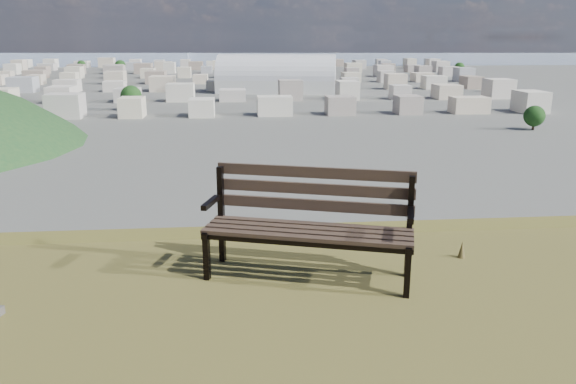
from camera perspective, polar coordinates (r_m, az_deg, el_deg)
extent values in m
cube|color=#432F26|center=(5.05, 1.64, -4.71)|extent=(1.87, 0.66, 0.04)
cube|color=#432F26|center=(5.17, 1.90, -4.23)|extent=(1.87, 0.66, 0.04)
cube|color=#432F26|center=(5.29, 2.14, -3.77)|extent=(1.87, 0.66, 0.04)
cube|color=#432F26|center=(5.41, 2.37, -3.33)|extent=(1.87, 0.66, 0.04)
cube|color=#432F26|center=(5.43, 2.55, -1.33)|extent=(1.86, 0.61, 0.11)
cube|color=#432F26|center=(5.42, 2.61, 0.33)|extent=(1.86, 0.61, 0.11)
cube|color=#432F26|center=(5.40, 2.68, 2.00)|extent=(1.86, 0.61, 0.11)
cube|color=black|center=(5.34, -8.28, -6.42)|extent=(0.07, 0.08, 0.47)
cube|color=black|center=(5.67, -6.79, -2.31)|extent=(0.07, 0.08, 0.99)
cube|color=black|center=(5.46, -7.59, -3.62)|extent=(0.21, 0.53, 0.05)
cube|color=black|center=(5.33, -7.88, -1.07)|extent=(0.17, 0.39, 0.05)
cube|color=black|center=(5.05, 12.05, -7.96)|extent=(0.07, 0.08, 0.47)
cube|color=black|center=(5.39, 12.23, -3.51)|extent=(0.07, 0.08, 0.99)
cube|color=black|center=(5.17, 12.19, -4.95)|extent=(0.21, 0.53, 0.05)
cube|color=black|center=(5.03, 12.36, -2.29)|extent=(0.17, 0.39, 0.05)
cube|color=black|center=(5.05, 1.61, -5.27)|extent=(1.86, 0.61, 0.04)
cube|color=black|center=(5.43, 2.39, -3.78)|extent=(1.86, 0.61, 0.04)
cone|color=brown|center=(6.11, 17.26, -5.59)|extent=(0.08, 0.08, 0.18)
cube|color=silver|center=(291.04, -1.13, 10.73)|extent=(62.75, 35.56, 6.57)
cylinder|color=white|center=(290.79, -1.13, 11.38)|extent=(62.75, 35.56, 24.97)
cube|color=silver|center=(212.13, -21.91, 7.93)|extent=(11.00, 11.00, 7.00)
cube|color=#A6998E|center=(206.62, -15.46, 8.31)|extent=(11.00, 11.00, 7.00)
cube|color=beige|center=(203.80, -8.74, 8.59)|extent=(11.00, 11.00, 7.00)
cube|color=#AAABAF|center=(203.79, -1.91, 8.76)|extent=(11.00, 11.00, 7.00)
cube|color=beige|center=(206.58, 4.83, 8.81)|extent=(11.00, 11.00, 7.00)
cube|color=gray|center=(212.07, 11.30, 8.74)|extent=(11.00, 11.00, 7.00)
cube|color=beige|center=(220.06, 17.38, 8.57)|extent=(11.00, 11.00, 7.00)
cube|color=beige|center=(230.28, 22.96, 8.34)|extent=(11.00, 11.00, 7.00)
cube|color=#A6998E|center=(270.79, -26.37, 8.85)|extent=(11.00, 11.00, 7.00)
cube|color=beige|center=(263.23, -21.44, 9.24)|extent=(11.00, 11.00, 7.00)
cube|color=#AAABAF|center=(257.69, -16.24, 9.57)|extent=(11.00, 11.00, 7.00)
cube|color=beige|center=(254.31, -10.85, 9.83)|extent=(11.00, 11.00, 7.00)
cube|color=gray|center=(253.16, -5.35, 10.01)|extent=(11.00, 11.00, 7.00)
cube|color=beige|center=(254.29, 0.15, 10.10)|extent=(11.00, 11.00, 7.00)
cube|color=beige|center=(257.66, 5.55, 10.10)|extent=(11.00, 11.00, 7.00)
cube|color=silver|center=(263.18, 10.77, 10.02)|extent=(11.00, 11.00, 7.00)
cube|color=#A6998E|center=(270.72, 15.74, 9.86)|extent=(11.00, 11.00, 7.00)
cube|color=beige|center=(280.12, 20.39, 9.65)|extent=(11.00, 11.00, 7.00)
cube|color=beige|center=(321.69, -25.28, 9.78)|extent=(11.00, 11.00, 7.00)
cube|color=gray|center=(314.44, -21.11, 10.12)|extent=(11.00, 11.00, 7.00)
cube|color=beige|center=(308.89, -16.76, 10.41)|extent=(11.00, 11.00, 7.00)
cube|color=beige|center=(305.12, -12.26, 10.65)|extent=(11.00, 11.00, 7.00)
cube|color=silver|center=(303.22, -7.68, 10.83)|extent=(11.00, 11.00, 7.00)
cube|color=#A6998E|center=(303.21, -3.06, 10.95)|extent=(11.00, 11.00, 7.00)
cube|color=beige|center=(305.10, 1.53, 10.99)|extent=(11.00, 11.00, 7.00)
cube|color=#AAABAF|center=(308.84, 6.04, 10.97)|extent=(11.00, 11.00, 7.00)
cube|color=beige|center=(314.38, 10.41, 10.88)|extent=(11.00, 11.00, 7.00)
cube|color=gray|center=(321.62, 14.61, 10.74)|extent=(11.00, 11.00, 7.00)
cube|color=beige|center=(330.45, 18.60, 10.55)|extent=(11.00, 11.00, 7.00)
cube|color=silver|center=(372.73, -24.49, 10.45)|extent=(11.00, 11.00, 7.00)
cube|color=#A6998E|center=(365.70, -20.88, 10.75)|extent=(11.00, 11.00, 7.00)
cube|color=beige|center=(360.14, -17.13, 11.01)|extent=(11.00, 11.00, 7.00)
cube|color=#AAABAF|center=(356.11, -13.28, 11.23)|extent=(11.00, 11.00, 7.00)
cube|color=beige|center=(353.67, -9.35, 11.41)|extent=(11.00, 11.00, 7.00)
cube|color=gray|center=(352.85, -5.38, 11.53)|extent=(11.00, 11.00, 7.00)
cube|color=beige|center=(353.66, -1.41, 11.60)|extent=(11.00, 11.00, 7.00)
cube|color=beige|center=(356.09, 2.52, 11.62)|extent=(11.00, 11.00, 7.00)
cube|color=silver|center=(360.10, 6.39, 11.58)|extent=(11.00, 11.00, 7.00)
cube|color=#A6998E|center=(365.65, 10.15, 11.50)|extent=(11.00, 11.00, 7.00)
cube|color=beige|center=(372.66, 13.78, 11.37)|extent=(11.00, 11.00, 7.00)
cube|color=#AAABAF|center=(381.06, 17.27, 11.21)|extent=(11.00, 11.00, 7.00)
cube|color=beige|center=(431.94, -26.95, 10.67)|extent=(11.00, 11.00, 7.00)
cube|color=gray|center=(423.86, -23.88, 10.96)|extent=(11.00, 11.00, 7.00)
cube|color=beige|center=(417.01, -20.70, 11.22)|extent=(11.00, 11.00, 7.00)
cube|color=beige|center=(411.44, -17.41, 11.46)|extent=(11.00, 11.00, 7.00)
cube|color=silver|center=(407.21, -14.04, 11.67)|extent=(11.00, 11.00, 7.00)
cube|color=#A6998E|center=(404.37, -10.61, 11.83)|extent=(11.00, 11.00, 7.00)
cube|color=beige|center=(402.93, -7.14, 11.96)|extent=(11.00, 11.00, 7.00)
cube|color=#AAABAF|center=(402.93, -3.65, 12.05)|extent=(11.00, 11.00, 7.00)
cube|color=beige|center=(404.35, -0.17, 12.09)|extent=(11.00, 11.00, 7.00)
cube|color=gray|center=(407.18, 3.27, 12.09)|extent=(11.00, 11.00, 7.00)
cube|color=beige|center=(411.40, 6.65, 12.05)|extent=(11.00, 11.00, 7.00)
cube|color=beige|center=(416.95, 9.95, 11.97)|extent=(11.00, 11.00, 7.00)
cube|color=silver|center=(423.80, 13.16, 11.85)|extent=(11.00, 11.00, 7.00)
cube|color=#A6998E|center=(431.87, 16.25, 11.71)|extent=(11.00, 11.00, 7.00)
cube|color=beige|center=(482.88, -26.16, 11.10)|extent=(11.00, 11.00, 7.00)
cube|color=#AAABAF|center=(475.06, -23.41, 11.36)|extent=(11.00, 11.00, 7.00)
cube|color=beige|center=(468.34, -20.56, 11.60)|extent=(11.00, 11.00, 7.00)
cube|color=gray|center=(462.76, -17.63, 11.81)|extent=(11.00, 11.00, 7.00)
cube|color=beige|center=(458.38, -14.64, 12.00)|extent=(11.00, 11.00, 7.00)
cube|color=beige|center=(455.22, -11.59, 12.16)|extent=(11.00, 11.00, 7.00)
cube|color=silver|center=(453.31, -8.51, 12.29)|extent=(11.00, 11.00, 7.00)
cube|color=#A6998E|center=(452.67, -5.40, 12.38)|extent=(11.00, 11.00, 7.00)
cube|color=beige|center=(453.30, -2.30, 12.44)|extent=(11.00, 11.00, 7.00)
cube|color=#AAABAF|center=(455.20, 0.80, 12.46)|extent=(11.00, 11.00, 7.00)
cube|color=beige|center=(458.35, 3.85, 12.45)|extent=(11.00, 11.00, 7.00)
cube|color=gray|center=(462.72, 6.86, 12.41)|extent=(11.00, 11.00, 7.00)
cube|color=beige|center=(468.28, 9.80, 12.33)|extent=(11.00, 11.00, 7.00)
cube|color=beige|center=(474.99, 12.66, 12.23)|extent=(11.00, 11.00, 7.00)
cube|color=silver|center=(482.81, 15.44, 12.10)|extent=(11.00, 11.00, 7.00)
cube|color=#A6998E|center=(533.91, -25.52, 11.44)|extent=(11.00, 11.00, 7.00)
cube|color=beige|center=(526.30, -23.02, 11.68)|extent=(11.00, 11.00, 7.00)
cube|color=#AAABAF|center=(519.68, -20.45, 11.89)|extent=(11.00, 11.00, 7.00)
cube|color=beige|center=(514.11, -17.81, 12.09)|extent=(11.00, 11.00, 7.00)
cube|color=gray|center=(509.60, -15.12, 12.27)|extent=(11.00, 11.00, 7.00)
cube|color=beige|center=(506.19, -12.38, 12.42)|extent=(11.00, 11.00, 7.00)
cube|color=beige|center=(503.91, -9.60, 12.55)|extent=(11.00, 11.00, 7.00)
cube|color=silver|center=(502.76, -6.81, 12.64)|extent=(11.00, 11.00, 7.00)
cube|color=#A6998E|center=(502.75, -4.01, 12.71)|extent=(11.00, 11.00, 7.00)
cube|color=beige|center=(503.89, -1.21, 12.75)|extent=(11.00, 11.00, 7.00)
cube|color=#AAABAF|center=(506.17, 1.57, 12.76)|extent=(11.00, 11.00, 7.00)
cube|color=beige|center=(509.57, 4.32, 12.74)|extent=(11.00, 11.00, 7.00)
cube|color=gray|center=(514.06, 7.02, 12.70)|extent=(11.00, 11.00, 7.00)
cube|color=beige|center=(519.63, 9.68, 12.62)|extent=(11.00, 11.00, 7.00)
cube|color=beige|center=(526.23, 12.26, 12.53)|extent=(11.00, 11.00, 7.00)
cube|color=silver|center=(533.84, 14.78, 12.41)|extent=(11.00, 11.00, 7.00)
cube|color=#A6998E|center=(585.00, -24.99, 11.73)|extent=(11.00, 11.00, 7.00)
cube|color=beige|center=(577.57, -22.70, 11.94)|extent=(11.00, 11.00, 7.00)
cube|color=#AAABAF|center=(571.04, -20.36, 12.14)|extent=(11.00, 11.00, 7.00)
cube|color=beige|center=(565.46, -17.96, 12.32)|extent=(11.00, 11.00, 7.00)
cube|color=gray|center=(560.86, -15.51, 12.49)|extent=(11.00, 11.00, 7.00)
cube|color=beige|center=(557.25, -13.02, 12.63)|extent=(11.00, 11.00, 7.00)
cube|color=beige|center=(554.65, -10.50, 12.75)|extent=(11.00, 11.00, 7.00)
cube|color=silver|center=(553.09, -7.96, 12.85)|extent=(11.00, 11.00, 7.00)
cube|color=#A6998E|center=(552.56, -5.41, 12.93)|extent=(11.00, 11.00, 7.00)
cube|color=beige|center=(553.08, -2.86, 12.98)|extent=(11.00, 11.00, 7.00)
cube|color=#AAABAF|center=(554.63, -0.32, 13.00)|extent=(11.00, 11.00, 7.00)
cube|color=beige|center=(557.22, 2.20, 13.00)|extent=(11.00, 11.00, 7.00)
cube|color=gray|center=(560.82, 4.70, 12.98)|extent=(11.00, 11.00, 7.00)
cube|color=beige|center=(565.42, 7.16, 12.93)|extent=(11.00, 11.00, 7.00)
cube|color=beige|center=(570.99, 9.57, 12.86)|extent=(11.00, 11.00, 7.00)
cube|color=silver|center=(577.51, 11.94, 12.78)|extent=(11.00, 11.00, 7.00)
cube|color=#A6998E|center=(584.93, 14.24, 12.67)|extent=(11.00, 11.00, 7.00)
cylinder|color=#312418|center=(187.15, 23.64, 6.13)|extent=(0.80, 0.80, 2.10)
sphere|color=black|center=(186.74, 23.75, 7.08)|extent=(6.30, 6.30, 6.30)
cylinder|color=#312418|center=(227.12, -15.57, 8.36)|extent=(0.80, 0.80, 2.70)
sphere|color=black|center=(226.70, -15.65, 9.37)|extent=(8.10, 8.10, 8.10)
cylinder|color=#312418|center=(311.63, 19.68, 9.74)|extent=(0.80, 0.80, 1.95)
sphere|color=black|center=(311.40, 19.73, 10.27)|extent=(5.85, 5.85, 5.85)
cylinder|color=#312418|center=(407.33, 3.27, 11.76)|extent=(0.80, 0.80, 2.25)
sphere|color=black|center=(407.12, 3.27, 12.23)|extent=(6.75, 6.75, 6.75)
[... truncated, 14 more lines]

